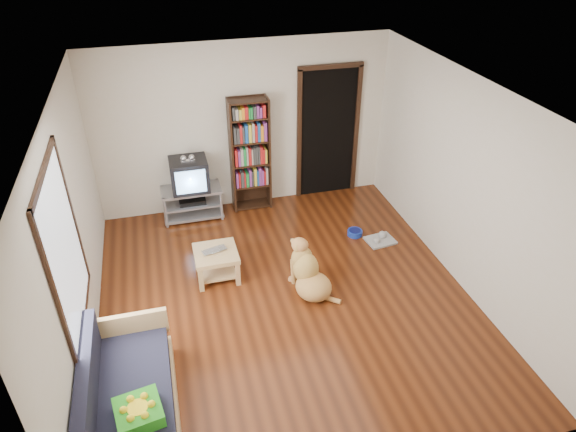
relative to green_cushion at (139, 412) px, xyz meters
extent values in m
plane|color=#58250F|center=(1.75, 1.63, -0.48)|extent=(5.00, 5.00, 0.00)
plane|color=white|center=(1.75, 1.63, 2.12)|extent=(5.00, 5.00, 0.00)
plane|color=beige|center=(1.75, 4.13, 0.82)|extent=(4.50, 0.00, 4.50)
plane|color=beige|center=(1.75, -0.87, 0.82)|extent=(4.50, 0.00, 4.50)
plane|color=beige|center=(-0.50, 1.63, 0.82)|extent=(0.00, 5.00, 5.00)
plane|color=beige|center=(4.00, 1.63, 0.82)|extent=(0.00, 5.00, 5.00)
cube|color=#379C1C|center=(0.00, 0.00, 0.00)|extent=(0.45, 0.45, 0.13)
imported|color=#B9B9BE|center=(0.99, 2.27, -0.07)|extent=(0.36, 0.28, 0.02)
cylinder|color=navy|center=(3.10, 2.74, -0.44)|extent=(0.22, 0.22, 0.08)
cube|color=#A7A7A7|center=(3.40, 2.49, -0.47)|extent=(0.44, 0.37, 0.03)
cube|color=white|center=(-0.48, 1.13, 1.02)|extent=(0.02, 1.30, 1.60)
cube|color=black|center=(-0.48, 1.13, 1.84)|extent=(0.03, 1.42, 0.06)
cube|color=black|center=(-0.48, 1.13, 0.20)|extent=(0.03, 1.42, 0.06)
cube|color=black|center=(-0.48, 0.43, 1.02)|extent=(0.03, 0.06, 1.70)
cube|color=black|center=(-0.48, 1.83, 1.02)|extent=(0.03, 0.06, 1.70)
cube|color=black|center=(3.10, 4.12, 0.57)|extent=(0.90, 0.02, 2.10)
cube|color=black|center=(2.62, 4.10, 0.57)|extent=(0.07, 0.05, 2.14)
cube|color=black|center=(3.58, 4.10, 0.57)|extent=(0.07, 0.05, 2.14)
cube|color=black|center=(3.10, 4.10, 1.65)|extent=(1.03, 0.05, 0.07)
cube|color=#99999E|center=(0.85, 3.88, 0.00)|extent=(0.90, 0.45, 0.04)
cube|color=#99999E|center=(0.85, 3.88, -0.23)|extent=(0.86, 0.42, 0.03)
cube|color=#99999E|center=(0.85, 3.88, -0.42)|extent=(0.90, 0.45, 0.04)
cylinder|color=#99999E|center=(0.43, 3.68, -0.23)|extent=(0.04, 0.04, 0.50)
cylinder|color=#99999E|center=(1.27, 3.68, -0.23)|extent=(0.04, 0.04, 0.50)
cylinder|color=#99999E|center=(0.43, 4.08, -0.23)|extent=(0.04, 0.04, 0.50)
cylinder|color=#99999E|center=(1.27, 4.08, -0.23)|extent=(0.04, 0.04, 0.50)
cube|color=black|center=(0.85, 3.88, -0.18)|extent=(0.40, 0.30, 0.07)
cube|color=black|center=(0.85, 3.88, 0.26)|extent=(0.55, 0.48, 0.48)
cube|color=black|center=(0.85, 4.08, 0.26)|extent=(0.40, 0.14, 0.36)
cube|color=#8CBFF2|center=(0.85, 3.64, 0.26)|extent=(0.44, 0.02, 0.36)
cube|color=silver|center=(0.85, 3.83, 0.51)|extent=(0.20, 0.07, 0.02)
sphere|color=silver|center=(0.79, 3.83, 0.55)|extent=(0.09, 0.09, 0.09)
sphere|color=silver|center=(0.91, 3.83, 0.55)|extent=(0.09, 0.09, 0.09)
cube|color=black|center=(1.52, 3.97, 0.42)|extent=(0.03, 0.30, 1.80)
cube|color=black|center=(2.08, 3.97, 0.42)|extent=(0.03, 0.30, 1.80)
cube|color=black|center=(1.80, 4.11, 0.42)|extent=(0.60, 0.02, 1.80)
cube|color=black|center=(1.80, 3.97, -0.45)|extent=(0.56, 0.28, 0.02)
cube|color=black|center=(1.80, 3.97, -0.08)|extent=(0.56, 0.28, 0.03)
cube|color=black|center=(1.80, 3.97, 0.29)|extent=(0.56, 0.28, 0.02)
cube|color=black|center=(1.80, 3.97, 0.66)|extent=(0.56, 0.28, 0.02)
cube|color=black|center=(1.80, 3.97, 1.03)|extent=(0.56, 0.28, 0.02)
cube|color=black|center=(1.80, 3.97, 1.29)|extent=(0.56, 0.28, 0.02)
cube|color=tan|center=(-0.08, 0.23, -0.37)|extent=(0.80, 1.80, 0.22)
cube|color=#1E1E2D|center=(-0.08, 0.23, -0.15)|extent=(0.74, 1.74, 0.18)
cube|color=#1E1E2D|center=(-0.42, 0.23, 0.12)|extent=(0.12, 1.74, 0.40)
cube|color=tan|center=(-0.08, 1.09, 0.02)|extent=(0.80, 0.06, 0.30)
cube|color=tan|center=(0.99, 2.30, -0.11)|extent=(0.55, 0.55, 0.06)
cube|color=tan|center=(0.99, 2.30, -0.38)|extent=(0.45, 0.45, 0.03)
cube|color=tan|center=(0.76, 2.06, -0.31)|extent=(0.06, 0.06, 0.34)
cube|color=tan|center=(1.23, 2.06, -0.31)|extent=(0.06, 0.06, 0.34)
cube|color=tan|center=(0.76, 2.53, -0.31)|extent=(0.06, 0.06, 0.34)
cube|color=tan|center=(1.23, 2.53, -0.31)|extent=(0.06, 0.06, 0.34)
ellipsoid|color=tan|center=(2.10, 1.61, -0.35)|extent=(0.57, 0.59, 0.33)
ellipsoid|color=#BD8C49|center=(2.05, 1.78, -0.17)|extent=(0.41, 0.43, 0.43)
ellipsoid|color=#B68546|center=(2.02, 1.86, -0.07)|extent=(0.34, 0.33, 0.31)
ellipsoid|color=tan|center=(2.00, 1.91, 0.10)|extent=(0.26, 0.27, 0.19)
ellipsoid|color=#B58345|center=(1.97, 2.01, 0.08)|extent=(0.13, 0.19, 0.08)
sphere|color=black|center=(1.94, 2.08, 0.08)|extent=(0.04, 0.04, 0.04)
ellipsoid|color=#B48945|center=(1.94, 1.85, 0.09)|extent=(0.07, 0.08, 0.13)
ellipsoid|color=#CC834E|center=(2.08, 1.90, 0.09)|extent=(0.07, 0.08, 0.13)
cylinder|color=#B68B46|center=(1.93, 1.92, -0.31)|extent=(0.10, 0.12, 0.35)
cylinder|color=#D8B453|center=(2.05, 1.96, -0.31)|extent=(0.10, 0.12, 0.35)
sphere|color=#C17E4A|center=(1.91, 1.96, -0.47)|extent=(0.09, 0.09, 0.09)
sphere|color=tan|center=(2.04, 2.00, -0.47)|extent=(0.09, 0.09, 0.09)
cylinder|color=tan|center=(2.26, 1.46, -0.46)|extent=(0.27, 0.25, 0.07)
camera|label=1|loc=(0.51, -3.09, 3.79)|focal=32.00mm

